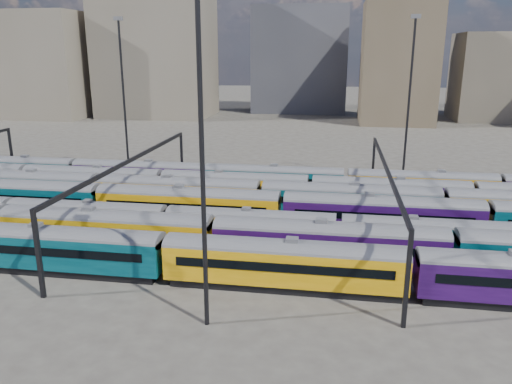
# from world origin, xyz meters

# --- Properties ---
(ground) EXTENTS (500.00, 500.00, 0.00)m
(ground) POSITION_xyz_m (0.00, 0.00, 0.00)
(ground) COLOR #413C37
(ground) RESTS_ON ground
(rake_0) EXTENTS (108.99, 3.19, 5.38)m
(rake_0) POSITION_xyz_m (0.22, -15.00, 2.83)
(rake_0) COLOR black
(rake_0) RESTS_ON ground
(rake_1) EXTENTS (136.01, 3.31, 5.60)m
(rake_1) POSITION_xyz_m (-7.39, -10.00, 2.94)
(rake_1) COLOR black
(rake_1) RESTS_ON ground
(rake_2) EXTENTS (113.34, 2.77, 4.64)m
(rake_2) POSITION_xyz_m (-14.02, -5.00, 2.44)
(rake_2) COLOR black
(rake_2) RESTS_ON ground
(rake_3) EXTENTS (135.75, 3.31, 5.59)m
(rake_3) POSITION_xyz_m (-1.62, 0.00, 2.93)
(rake_3) COLOR black
(rake_3) RESTS_ON ground
(rake_4) EXTENTS (110.89, 3.25, 5.48)m
(rake_4) POSITION_xyz_m (-16.02, 5.00, 2.88)
(rake_4) COLOR black
(rake_4) RESTS_ON ground
(rake_5) EXTENTS (125.04, 3.05, 5.14)m
(rake_5) POSITION_xyz_m (-19.82, 10.00, 2.70)
(rake_5) COLOR black
(rake_5) RESTS_ON ground
(rake_6) EXTENTS (124.39, 3.03, 5.11)m
(rake_6) POSITION_xyz_m (5.92, 15.00, 2.68)
(rake_6) COLOR black
(rake_6) RESTS_ON ground
(gantry_1) EXTENTS (0.35, 40.35, 8.03)m
(gantry_1) POSITION_xyz_m (-20.00, 0.00, 6.79)
(gantry_1) COLOR black
(gantry_1) RESTS_ON ground
(gantry_2) EXTENTS (0.35, 40.35, 8.03)m
(gantry_2) POSITION_xyz_m (10.00, 0.00, 6.79)
(gantry_2) COLOR black
(gantry_2) RESTS_ON ground
(mast_1) EXTENTS (1.40, 0.50, 25.60)m
(mast_1) POSITION_xyz_m (-30.00, 22.00, 13.97)
(mast_1) COLOR black
(mast_1) RESTS_ON ground
(mast_2) EXTENTS (1.40, 0.50, 25.60)m
(mast_2) POSITION_xyz_m (-5.00, -22.00, 13.97)
(mast_2) COLOR black
(mast_2) RESTS_ON ground
(mast_3) EXTENTS (1.40, 0.50, 25.60)m
(mast_3) POSITION_xyz_m (15.00, 24.00, 13.97)
(mast_3) COLOR black
(mast_3) RESTS_ON ground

